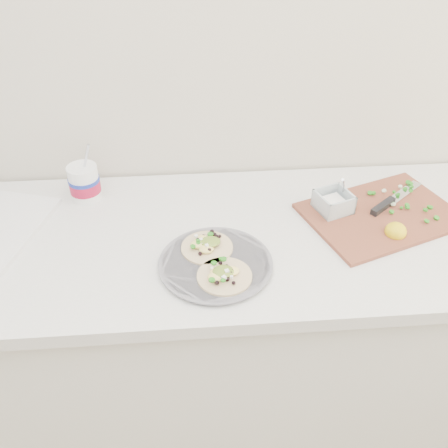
{
  "coord_description": "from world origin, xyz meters",
  "views": [
    {
      "loc": [
        0.1,
        0.33,
        1.78
      ],
      "look_at": [
        0.18,
        1.38,
        0.96
      ],
      "focal_mm": 40.0,
      "sensor_mm": 36.0,
      "label": 1
    }
  ],
  "objects": [
    {
      "name": "counter",
      "position": [
        0.0,
        1.43,
        0.45
      ],
      "size": [
        2.44,
        0.66,
        0.9
      ],
      "color": "silver",
      "rests_on": "ground"
    },
    {
      "name": "taco_plate",
      "position": [
        0.15,
        1.28,
        0.92
      ],
      "size": [
        0.3,
        0.3,
        0.04
      ],
      "rotation": [
        0.0,
        0.0,
        0.05
      ],
      "color": "slate",
      "rests_on": "counter"
    },
    {
      "name": "tub",
      "position": [
        -0.22,
        1.63,
        0.97
      ],
      "size": [
        0.09,
        0.09,
        0.21
      ],
      "rotation": [
        0.0,
        0.0,
        0.14
      ],
      "color": "white",
      "rests_on": "counter"
    },
    {
      "name": "cutboard",
      "position": [
        0.65,
        1.47,
        0.92
      ],
      "size": [
        0.51,
        0.43,
        0.07
      ],
      "rotation": [
        0.0,
        0.0,
        0.35
      ],
      "color": "brown",
      "rests_on": "counter"
    }
  ]
}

